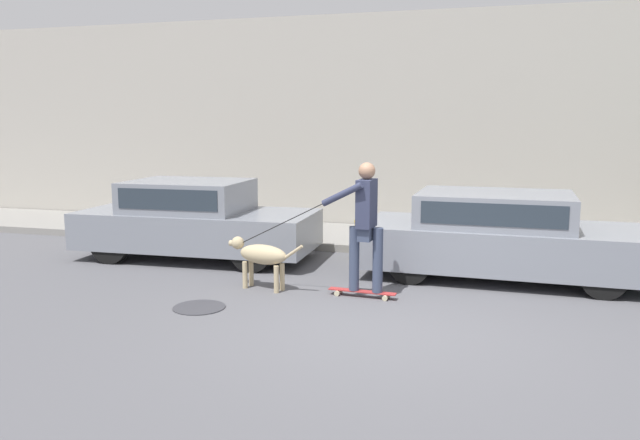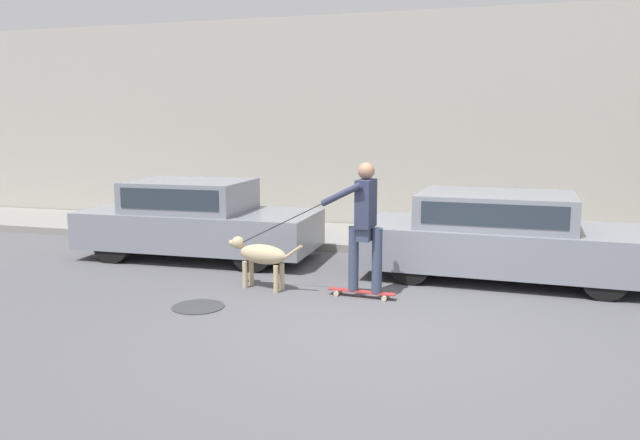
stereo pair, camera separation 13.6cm
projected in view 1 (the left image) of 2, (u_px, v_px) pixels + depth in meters
name	position (u px, v px, depth m)	size (l,w,h in m)	color
ground_plane	(385.00, 326.00, 7.16)	(36.00, 36.00, 0.00)	#545459
back_wall	(440.00, 124.00, 12.81)	(32.00, 0.30, 4.53)	#ADA89E
sidewalk_curb	(431.00, 241.00, 11.88)	(30.00, 2.34, 0.14)	gray
parked_car_0	(196.00, 221.00, 10.64)	(4.04, 1.81, 1.33)	black
parked_car_1	(502.00, 237.00, 9.29)	(4.20, 1.88, 1.28)	black
dog	(261.00, 256.00, 8.68)	(1.19, 0.43, 0.71)	tan
skateboarder	(365.00, 221.00, 8.17)	(2.30, 0.56, 1.80)	beige
manhole_cover	(199.00, 307.00, 7.86)	(0.66, 0.66, 0.01)	#38383D
fire_hydrant	(359.00, 236.00, 10.77)	(0.18, 0.18, 0.71)	gold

